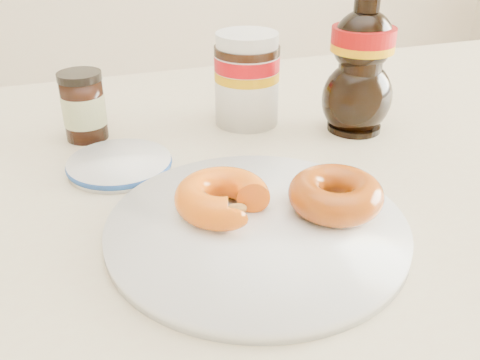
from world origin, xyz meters
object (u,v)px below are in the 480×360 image
object	(u,v)px
plate	(257,228)
nutella_jar	(247,76)
donut_bitten	(222,197)
syrup_bottle	(361,62)
dining_table	(265,235)
blue_rim_saucer	(120,164)
dark_jar	(84,107)
donut_whole	(336,194)

from	to	relation	value
plate	nutella_jar	bearing A→B (deg)	72.35
donut_bitten	syrup_bottle	world-z (taller)	syrup_bottle
dining_table	plate	bearing A→B (deg)	-116.27
blue_rim_saucer	donut_bitten	bearing A→B (deg)	-62.26
syrup_bottle	dark_jar	distance (m)	0.37
nutella_jar	syrup_bottle	distance (m)	0.16
donut_whole	syrup_bottle	bearing A→B (deg)	55.73
dining_table	blue_rim_saucer	xyz separation A→B (m)	(-0.16, 0.08, 0.09)
donut_whole	nutella_jar	distance (m)	0.28
donut_bitten	blue_rim_saucer	size ratio (longest dim) A/B	0.75
blue_rim_saucer	dark_jar	bearing A→B (deg)	104.71
donut_whole	blue_rim_saucer	world-z (taller)	donut_whole
plate	donut_bitten	distance (m)	0.05
donut_whole	blue_rim_saucer	bearing A→B (deg)	135.48
dark_jar	dining_table	bearing A→B (deg)	-44.12
nutella_jar	syrup_bottle	xyz separation A→B (m)	(0.13, -0.07, 0.03)
nutella_jar	syrup_bottle	size ratio (longest dim) A/B	0.67
donut_bitten	syrup_bottle	size ratio (longest dim) A/B	0.49
donut_whole	nutella_jar	xyz separation A→B (m)	(0.00, 0.28, 0.04)
donut_bitten	blue_rim_saucer	bearing A→B (deg)	136.08
donut_bitten	blue_rim_saucer	world-z (taller)	donut_bitten
plate	donut_bitten	xyz separation A→B (m)	(-0.03, 0.03, 0.02)
plate	blue_rim_saucer	bearing A→B (deg)	120.29
plate	syrup_bottle	world-z (taller)	syrup_bottle
donut_whole	dining_table	bearing A→B (deg)	104.61
plate	nutella_jar	distance (m)	0.30
donut_whole	blue_rim_saucer	size ratio (longest dim) A/B	0.75
dining_table	nutella_jar	world-z (taller)	nutella_jar
syrup_bottle	donut_whole	bearing A→B (deg)	-124.27
donut_bitten	blue_rim_saucer	distance (m)	0.18
plate	dark_jar	distance (m)	0.32
plate	donut_whole	distance (m)	0.09
nutella_jar	syrup_bottle	world-z (taller)	syrup_bottle
donut_whole	blue_rim_saucer	distance (m)	0.27
nutella_jar	blue_rim_saucer	xyz separation A→B (m)	(-0.20, -0.09, -0.06)
plate	blue_rim_saucer	world-z (taller)	plate
nutella_jar	syrup_bottle	bearing A→B (deg)	-29.20
donut_whole	nutella_jar	world-z (taller)	nutella_jar
donut_whole	dark_jar	distance (m)	0.37
plate	syrup_bottle	xyz separation A→B (m)	(0.22, 0.20, 0.09)
donut_bitten	syrup_bottle	xyz separation A→B (m)	(0.25, 0.17, 0.07)
nutella_jar	donut_bitten	bearing A→B (deg)	-114.71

